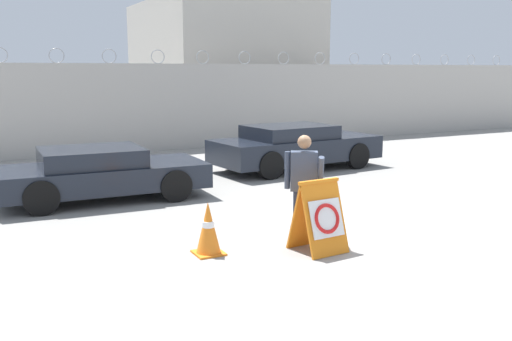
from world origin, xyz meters
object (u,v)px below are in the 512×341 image
Objects in this scene: security_guard at (304,183)px; traffic_cone_near at (208,228)px; parked_car_rear_sedan at (295,146)px; parked_car_front_coupe at (100,173)px; barricade_sign at (320,216)px.

security_guard reaches higher than traffic_cone_near.
traffic_cone_near is 7.53m from parked_car_rear_sedan.
parked_car_rear_sedan reaches higher than traffic_cone_near.
traffic_cone_near is (-1.62, 0.03, -0.54)m from security_guard.
parked_car_rear_sedan is at bearing 91.23° from security_guard.
parked_car_front_coupe is 5.70m from parked_car_rear_sedan.
security_guard is 0.35× the size of parked_car_rear_sedan.
traffic_cone_near is at bearing 152.37° from barricade_sign.
security_guard reaches higher than parked_car_front_coupe.
traffic_cone_near is 0.19× the size of parked_car_front_coupe.
parked_car_rear_sedan is at bearing 49.28° from traffic_cone_near.
parked_car_rear_sedan is (3.29, 5.73, -0.30)m from security_guard.
parked_car_front_coupe is at bearing 108.44° from barricade_sign.
barricade_sign is at bearing -67.26° from security_guard.
barricade_sign is 1.67m from traffic_cone_near.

